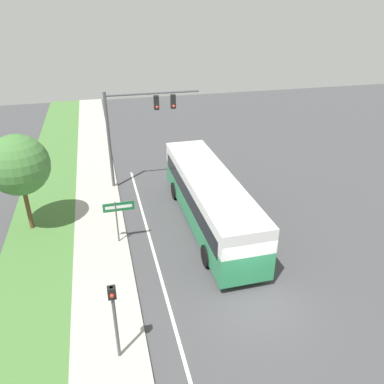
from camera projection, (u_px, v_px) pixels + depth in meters
ground_plane at (252, 299)px, 16.26m from camera, size 80.00×80.00×0.00m
sidewalk at (107, 326)px, 14.84m from camera, size 2.80×80.00×0.12m
grass_verge at (21, 343)px, 14.13m from camera, size 3.60×80.00×0.10m
lane_divider_near at (171, 315)px, 15.45m from camera, size 0.14×30.00×0.01m
bus at (209, 197)px, 21.01m from camera, size 2.72×11.79×3.30m
signal_gantry at (136, 120)px, 24.43m from camera, size 6.19×0.41×6.60m
pedestrian_signal at (114, 312)px, 12.59m from camera, size 0.28×0.34×3.29m
street_sign at (118, 213)px, 19.30m from camera, size 1.61×0.08×2.48m
roadside_tree at (18, 165)px, 19.56m from camera, size 3.23×3.23×5.46m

